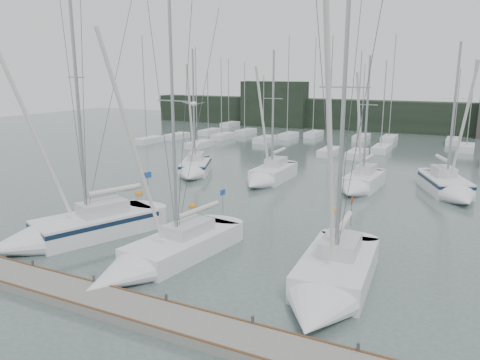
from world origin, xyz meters
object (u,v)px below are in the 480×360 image
at_px(sailboat_near_center, 155,258).
at_px(buoy_a, 193,207).
at_px(buoy_b, 334,211).
at_px(sailboat_mid_b, 267,177).
at_px(sailboat_mid_a, 194,169).
at_px(sailboat_mid_c, 359,184).
at_px(buoy_c, 139,194).
at_px(sailboat_near_right, 328,286).
at_px(sailboat_mid_d, 451,189).
at_px(sailboat_near_left, 64,232).

height_order(sailboat_near_center, buoy_a, sailboat_near_center).
relative_size(sailboat_near_center, buoy_b, 23.67).
distance_m(sailboat_mid_b, buoy_b, 9.67).
distance_m(sailboat_mid_a, buoy_a, 10.66).
distance_m(sailboat_mid_c, buoy_b, 6.58).
bearing_deg(buoy_c, sailboat_near_right, -29.15).
bearing_deg(buoy_a, sailboat_mid_d, 34.81).
xyz_separation_m(sailboat_near_right, buoy_b, (-3.37, 13.02, -0.59)).
xyz_separation_m(sailboat_near_left, sailboat_near_center, (6.89, -0.55, -0.14)).
distance_m(sailboat_near_right, sailboat_mid_b, 21.82).
height_order(sailboat_near_left, sailboat_mid_b, sailboat_near_left).
bearing_deg(sailboat_mid_c, sailboat_mid_d, 15.87).
bearing_deg(sailboat_mid_d, sailboat_near_left, -154.28).
relative_size(sailboat_mid_d, buoy_a, 23.67).
xyz_separation_m(sailboat_mid_c, buoy_b, (-0.28, -6.55, -0.59)).
distance_m(sailboat_mid_b, buoy_c, 11.35).
xyz_separation_m(sailboat_near_center, sailboat_near_right, (8.82, 0.76, 0.09)).
height_order(sailboat_near_right, buoy_c, sailboat_near_right).
height_order(sailboat_near_left, buoy_c, sailboat_near_left).
xyz_separation_m(sailboat_mid_b, sailboat_mid_c, (8.03, 0.79, -0.00)).
bearing_deg(sailboat_near_center, sailboat_mid_b, 104.53).
bearing_deg(sailboat_mid_c, sailboat_near_left, -119.37).
bearing_deg(buoy_a, sailboat_near_right, -35.89).
height_order(sailboat_mid_b, buoy_a, sailboat_mid_b).
xyz_separation_m(sailboat_mid_c, buoy_a, (-9.94, -10.15, -0.59)).
xyz_separation_m(buoy_b, buoy_c, (-15.52, -2.49, 0.00)).
height_order(sailboat_near_center, sailboat_near_right, sailboat_near_right).
xyz_separation_m(sailboat_near_right, buoy_a, (-13.02, 9.43, -0.59)).
bearing_deg(sailboat_mid_b, sailboat_mid_c, 5.46).
relative_size(sailboat_mid_d, buoy_b, 21.53).
distance_m(sailboat_near_center, sailboat_near_right, 8.85).
height_order(buoy_b, buoy_c, buoy_c).
height_order(sailboat_near_right, sailboat_mid_b, sailboat_near_right).
bearing_deg(sailboat_mid_b, sailboat_near_left, -103.80).
relative_size(sailboat_near_center, sailboat_mid_a, 1.13).
distance_m(sailboat_near_left, sailboat_mid_c, 23.47).
bearing_deg(sailboat_near_right, sailboat_mid_a, 131.08).
xyz_separation_m(sailboat_near_center, sailboat_mid_b, (-2.29, 19.54, 0.09)).
height_order(buoy_a, buoy_c, buoy_c).
distance_m(sailboat_near_center, buoy_a, 11.03).
xyz_separation_m(sailboat_near_center, sailboat_mid_a, (-9.81, 19.23, 0.12)).
bearing_deg(sailboat_mid_d, sailboat_near_right, -122.03).
bearing_deg(sailboat_mid_a, sailboat_mid_d, -16.73).
bearing_deg(sailboat_mid_c, buoy_b, -89.29).
height_order(sailboat_mid_a, buoy_c, sailboat_mid_a).
bearing_deg(sailboat_mid_d, buoy_a, -167.02).
xyz_separation_m(sailboat_near_left, buoy_b, (12.35, 13.23, -0.64)).
relative_size(sailboat_near_left, buoy_c, 26.11).
bearing_deg(sailboat_mid_a, sailboat_mid_c, -19.42).
bearing_deg(sailboat_mid_c, sailboat_mid_a, -172.76).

